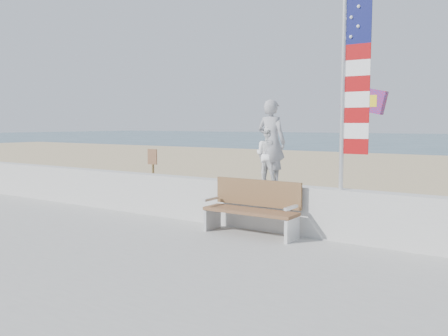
{
  "coord_description": "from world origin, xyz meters",
  "views": [
    {
      "loc": [
        5.39,
        -5.96,
        2.22
      ],
      "look_at": [
        0.2,
        1.8,
        1.35
      ],
      "focal_mm": 38.0,
      "sensor_mm": 36.0,
      "label": 1
    }
  ],
  "objects_px": {
    "child": "(268,155)",
    "flag": "(351,78)",
    "bench": "(253,207)",
    "adult": "(271,142)"
  },
  "relations": [
    {
      "from": "adult",
      "to": "flag",
      "type": "xyz_separation_m",
      "value": [
        1.51,
        -0.0,
        1.12
      ]
    },
    {
      "from": "child",
      "to": "bench",
      "type": "bearing_deg",
      "value": 83.84
    },
    {
      "from": "flag",
      "to": "adult",
      "type": "bearing_deg",
      "value": 179.99
    },
    {
      "from": "adult",
      "to": "child",
      "type": "distance_m",
      "value": 0.25
    },
    {
      "from": "adult",
      "to": "child",
      "type": "xyz_separation_m",
      "value": [
        -0.06,
        0.0,
        -0.25
      ]
    },
    {
      "from": "bench",
      "to": "flag",
      "type": "distance_m",
      "value": 2.86
    },
    {
      "from": "child",
      "to": "bench",
      "type": "relative_size",
      "value": 0.61
    },
    {
      "from": "bench",
      "to": "flag",
      "type": "bearing_deg",
      "value": 15.49
    },
    {
      "from": "child",
      "to": "bench",
      "type": "xyz_separation_m",
      "value": [
        -0.07,
        -0.45,
        -0.94
      ]
    },
    {
      "from": "child",
      "to": "flag",
      "type": "height_order",
      "value": "flag"
    }
  ]
}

